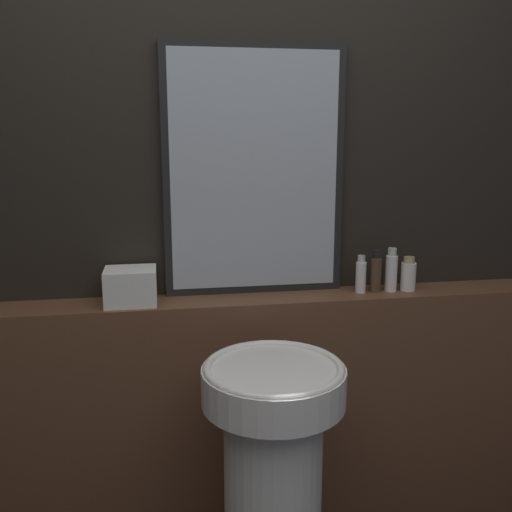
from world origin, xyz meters
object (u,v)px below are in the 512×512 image
at_px(conditioner_bottle, 376,273).
at_px(lotion_bottle, 391,271).
at_px(body_wash_bottle, 408,275).
at_px(mirror, 254,172).
at_px(pedestal_sink, 273,483).
at_px(shampoo_bottle, 361,275).
at_px(towel_stack, 131,286).

bearing_deg(conditioner_bottle, lotion_bottle, -0.00).
bearing_deg(body_wash_bottle, lotion_bottle, 180.00).
bearing_deg(body_wash_bottle, mirror, 172.64).
distance_m(conditioner_bottle, body_wash_bottle, 0.12).
height_order(mirror, body_wash_bottle, mirror).
relative_size(mirror, body_wash_bottle, 6.91).
xyz_separation_m(pedestal_sink, shampoo_bottle, (0.39, 0.39, 0.52)).
distance_m(towel_stack, lotion_bottle, 0.90).
distance_m(shampoo_bottle, body_wash_bottle, 0.18).
relative_size(mirror, shampoo_bottle, 6.32).
relative_size(conditioner_bottle, body_wash_bottle, 1.22).
bearing_deg(towel_stack, lotion_bottle, 0.00).
bearing_deg(conditioner_bottle, mirror, 170.54).
relative_size(pedestal_sink, conditioner_bottle, 5.69).
bearing_deg(mirror, pedestal_sink, -92.64).
height_order(towel_stack, shampoo_bottle, shampoo_bottle).
relative_size(pedestal_sink, mirror, 1.01).
distance_m(towel_stack, conditioner_bottle, 0.85).
bearing_deg(lotion_bottle, shampoo_bottle, 180.00).
xyz_separation_m(mirror, towel_stack, (-0.42, -0.07, -0.36)).
bearing_deg(shampoo_bottle, body_wash_bottle, 0.00).
bearing_deg(mirror, lotion_bottle, -8.34).
height_order(conditioner_bottle, lotion_bottle, lotion_bottle).
distance_m(lotion_bottle, body_wash_bottle, 0.07).
xyz_separation_m(conditioner_bottle, lotion_bottle, (0.06, -0.00, 0.00)).
distance_m(conditioner_bottle, lotion_bottle, 0.06).
bearing_deg(conditioner_bottle, body_wash_bottle, -0.00).
distance_m(mirror, conditioner_bottle, 0.56).
bearing_deg(conditioner_bottle, shampoo_bottle, -180.00).
xyz_separation_m(shampoo_bottle, conditioner_bottle, (0.05, 0.00, 0.01)).
height_order(towel_stack, conditioner_bottle, conditioner_bottle).
height_order(lotion_bottle, body_wash_bottle, lotion_bottle).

